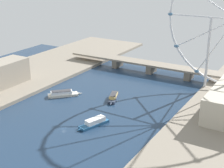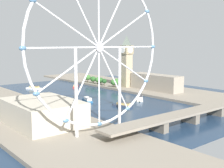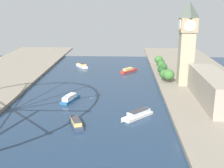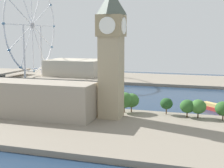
# 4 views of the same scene
# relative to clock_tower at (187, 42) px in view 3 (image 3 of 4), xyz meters

# --- Properties ---
(ground_plane) EXTENTS (385.75, 385.75, 0.00)m
(ground_plane) POSITION_rel_clock_tower_xyz_m (87.75, 29.46, -44.17)
(ground_plane) COLOR #1E334C
(riverbank_left) EXTENTS (90.00, 520.00, 3.00)m
(riverbank_left) POSITION_rel_clock_tower_xyz_m (-20.13, 29.46, -42.67)
(riverbank_left) COLOR gray
(riverbank_left) RESTS_ON ground_plane
(clock_tower) EXTENTS (16.40, 16.40, 78.85)m
(clock_tower) POSITION_rel_clock_tower_xyz_m (0.00, 0.00, 0.00)
(clock_tower) COLOR tan
(clock_tower) RESTS_ON riverbank_left
(parliament_block) EXTENTS (22.00, 82.73, 22.56)m
(parliament_block) POSITION_rel_clock_tower_xyz_m (-12.46, 49.37, -29.89)
(parliament_block) COLOR gray
(parliament_block) RESTS_ON riverbank_left
(tree_row_embankment) EXTENTS (13.92, 88.37, 13.77)m
(tree_row_embankment) POSITION_rel_clock_tower_xyz_m (15.79, -39.28, -33.41)
(tree_row_embankment) COLOR #513823
(tree_row_embankment) RESTS_ON riverbank_left
(tour_boat_0) EXTENTS (25.04, 25.26, 5.16)m
(tour_boat_0) POSITION_rel_clock_tower_xyz_m (48.37, 78.11, -41.97)
(tour_boat_0) COLOR beige
(tour_boat_0) RESTS_ON ground_plane
(tour_boat_1) EXTENTS (18.08, 26.60, 5.49)m
(tour_boat_1) POSITION_rel_clock_tower_xyz_m (113.42, -87.13, -41.94)
(tour_boat_1) COLOR white
(tour_boat_1) RESTS_ON ground_plane
(tour_boat_2) EXTENTS (13.62, 26.30, 5.02)m
(tour_boat_2) POSITION_rel_clock_tower_xyz_m (91.13, 94.18, -42.07)
(tour_boat_2) COLOR #2D384C
(tour_boat_2) RESTS_ON ground_plane
(tour_boat_3) EXTENTS (13.74, 27.75, 5.31)m
(tour_boat_3) POSITION_rel_clock_tower_xyz_m (104.24, 44.52, -41.94)
(tour_boat_3) COLOR #235684
(tour_boat_3) RESTS_ON ground_plane
(tour_boat_4) EXTENTS (21.93, 24.47, 5.08)m
(tour_boat_4) POSITION_rel_clock_tower_xyz_m (53.06, -61.99, -42.13)
(tour_boat_4) COLOR #B22D28
(tour_boat_4) RESTS_ON ground_plane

